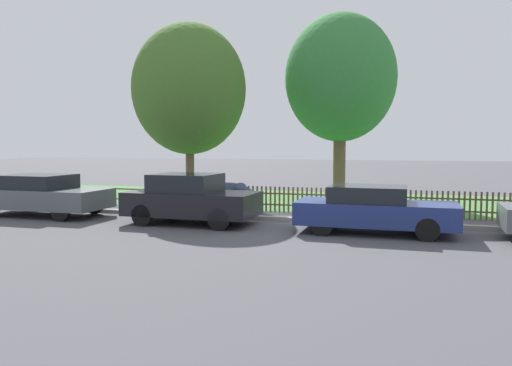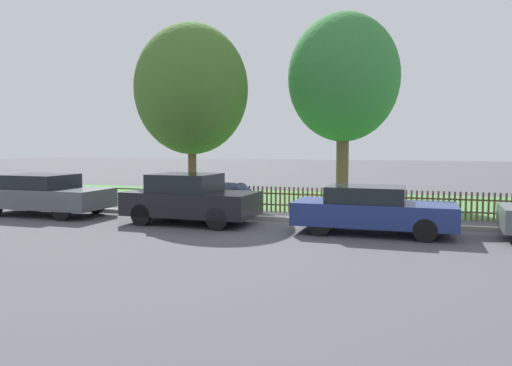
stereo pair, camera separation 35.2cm
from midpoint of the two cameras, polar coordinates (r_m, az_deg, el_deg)
ground_plane at (r=15.01m, az=8.19°, el=-4.62°), size 120.00×120.00×0.00m
kerb_stone at (r=15.10m, az=8.25°, el=-4.34°), size 39.08×0.20×0.12m
grass_strip at (r=20.77m, az=10.69°, el=-2.12°), size 39.08×7.68×0.01m
park_fence at (r=16.95m, az=9.27°, el=-2.09°), size 39.08×0.05×0.88m
parked_car_silver_hatchback at (r=17.92m, az=-23.76°, el=-1.21°), size 4.29×1.88×1.36m
parked_car_black_saloon at (r=14.90m, az=-8.13°, el=-1.79°), size 3.87×1.88×1.48m
parked_car_navy_estate at (r=13.51m, az=12.59°, el=-2.92°), size 4.14×1.70×1.26m
covered_motorcycle at (r=16.76m, az=-3.72°, el=-1.37°), size 1.99×0.88×1.08m
tree_nearest_kerb at (r=20.18m, az=-8.15°, el=10.57°), size 4.48×4.48×7.10m
tree_behind_motorcycle at (r=21.98m, az=9.16°, el=11.72°), size 4.72×4.72×7.90m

